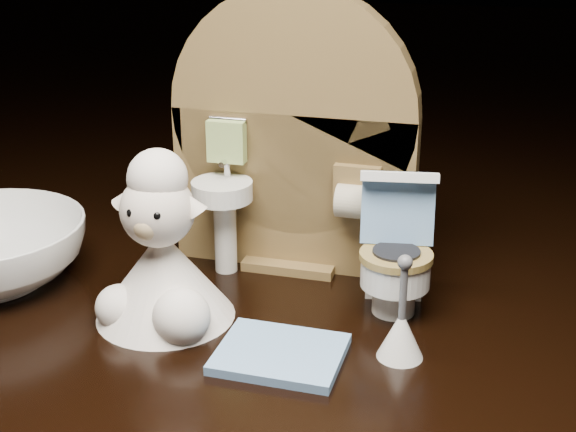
% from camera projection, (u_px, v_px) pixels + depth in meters
% --- Properties ---
extents(backdrop_panel, '(0.13, 0.05, 0.15)m').
position_uv_depth(backdrop_panel, '(292.00, 149.00, 0.42)').
color(backdrop_panel, brown).
rests_on(backdrop_panel, ground).
extents(toy_toilet, '(0.04, 0.05, 0.07)m').
position_uv_depth(toy_toilet, '(396.00, 259.00, 0.39)').
color(toy_toilet, white).
rests_on(toy_toilet, ground).
extents(bath_mat, '(0.06, 0.05, 0.00)m').
position_uv_depth(bath_mat, '(280.00, 354.00, 0.35)').
color(bath_mat, '#6C97C8').
rests_on(bath_mat, ground).
extents(toilet_brush, '(0.02, 0.02, 0.05)m').
position_uv_depth(toilet_brush, '(401.00, 331.00, 0.35)').
color(toilet_brush, white).
rests_on(toilet_brush, ground).
extents(plush_lamb, '(0.07, 0.07, 0.09)m').
position_uv_depth(plush_lamb, '(162.00, 262.00, 0.38)').
color(plush_lamb, white).
rests_on(plush_lamb, ground).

